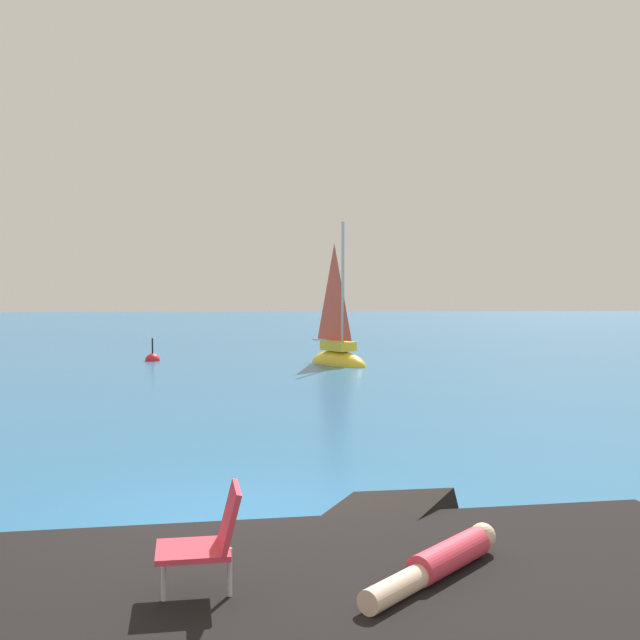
{
  "coord_description": "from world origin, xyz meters",
  "views": [
    {
      "loc": [
        0.43,
        -9.27,
        2.75
      ],
      "look_at": [
        2.2,
        14.37,
        1.76
      ],
      "focal_mm": 43.96,
      "sensor_mm": 36.0,
      "label": 1
    }
  ],
  "objects_px": {
    "sailboat_near": "(338,356)",
    "beach_chair": "(209,537)",
    "person_sunbather": "(441,561)",
    "marker_buoy": "(153,361)"
  },
  "relations": [
    {
      "from": "person_sunbather",
      "to": "beach_chair",
      "type": "xyz_separation_m",
      "value": [
        -1.75,
        -0.29,
        0.33
      ]
    },
    {
      "from": "sailboat_near",
      "to": "beach_chair",
      "type": "xyz_separation_m",
      "value": [
        -3.09,
        -22.13,
        0.66
      ]
    },
    {
      "from": "person_sunbather",
      "to": "marker_buoy",
      "type": "height_order",
      "value": "marker_buoy"
    },
    {
      "from": "sailboat_near",
      "to": "marker_buoy",
      "type": "bearing_deg",
      "value": -136.62
    },
    {
      "from": "marker_buoy",
      "to": "beach_chair",
      "type": "bearing_deg",
      "value": -81.23
    },
    {
      "from": "beach_chair",
      "to": "marker_buoy",
      "type": "bearing_deg",
      "value": -86.85
    },
    {
      "from": "beach_chair",
      "to": "marker_buoy",
      "type": "relative_size",
      "value": 0.71
    },
    {
      "from": "sailboat_near",
      "to": "person_sunbather",
      "type": "distance_m",
      "value": 21.88
    },
    {
      "from": "sailboat_near",
      "to": "beach_chair",
      "type": "distance_m",
      "value": 22.36
    },
    {
      "from": "marker_buoy",
      "to": "person_sunbather",
      "type": "bearing_deg",
      "value": -77.05
    }
  ]
}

